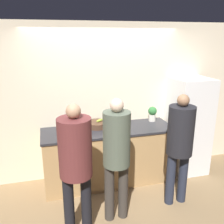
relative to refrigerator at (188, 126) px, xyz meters
name	(u,v)px	position (x,y,z in m)	size (l,w,h in m)	color
ground_plane	(115,193)	(-1.46, -0.40, -0.85)	(14.00, 14.00, 0.00)	#8C704C
wall_back	(103,102)	(-1.46, 0.34, 0.45)	(5.20, 0.06, 2.60)	beige
counter	(108,155)	(-1.46, 0.00, -0.38)	(2.12, 0.72, 0.94)	tan
refrigerator	(188,126)	(0.00, 0.00, 0.00)	(0.63, 0.67, 1.70)	white
person_left	(76,158)	(-2.12, -1.05, 0.17)	(0.39, 0.39, 1.67)	black
person_center	(117,151)	(-1.59, -0.93, 0.14)	(0.34, 0.34, 1.67)	#38332D
person_right	(180,140)	(-0.65, -0.83, 0.14)	(0.36, 0.36, 1.64)	#232838
fruit_bowl	(97,124)	(-1.62, 0.11, 0.14)	(0.35, 0.35, 0.13)	#4C3323
utensil_crock	(127,119)	(-1.09, 0.18, 0.16)	(0.12, 0.12, 0.25)	silver
bottle_dark	(73,129)	(-2.03, -0.06, 0.17)	(0.07, 0.07, 0.19)	#333338
cup_yellow	(61,129)	(-2.22, 0.03, 0.14)	(0.08, 0.08, 0.10)	gold
potted_plant	(152,113)	(-0.62, 0.16, 0.23)	(0.15, 0.15, 0.26)	beige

